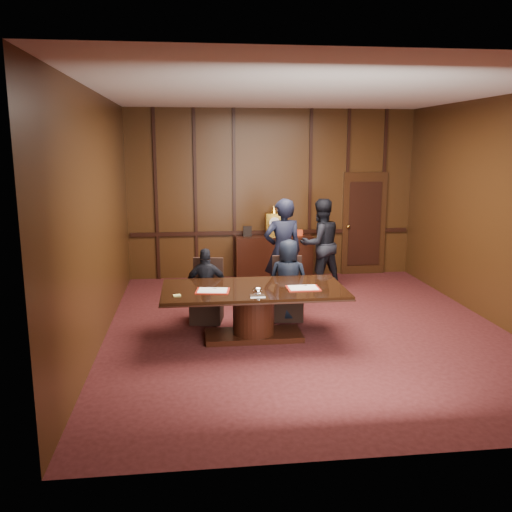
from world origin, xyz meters
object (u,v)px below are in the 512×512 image
at_px(sideboard, 274,256).
at_px(witness_left, 283,252).
at_px(conference_table, 254,304).
at_px(witness_right, 320,244).
at_px(signatory_left, 206,286).
at_px(signatory_right, 288,280).

relative_size(sideboard, witness_left, 0.86).
relative_size(conference_table, witness_right, 1.49).
xyz_separation_m(signatory_left, witness_left, (1.36, 0.89, 0.34)).
xyz_separation_m(conference_table, signatory_left, (-0.65, 0.80, 0.09)).
relative_size(conference_table, witness_left, 1.40).
xyz_separation_m(sideboard, conference_table, (-0.84, -3.56, 0.02)).
xyz_separation_m(sideboard, witness_left, (-0.13, -1.87, 0.45)).
bearing_deg(conference_table, witness_left, 67.22).
xyz_separation_m(signatory_left, witness_right, (2.27, 1.89, 0.28)).
distance_m(signatory_left, signatory_right, 1.30).
distance_m(signatory_right, witness_left, 0.94).
xyz_separation_m(sideboard, signatory_left, (-1.49, -2.76, 0.11)).
bearing_deg(witness_left, signatory_right, 79.59).
height_order(signatory_left, signatory_right, signatory_right).
distance_m(conference_table, witness_right, 3.16).
height_order(sideboard, signatory_left, sideboard).
bearing_deg(conference_table, sideboard, 76.74).
bearing_deg(witness_right, witness_left, 31.43).
relative_size(signatory_right, witness_left, 0.70).
relative_size(sideboard, conference_table, 0.61).
xyz_separation_m(conference_table, witness_left, (0.71, 1.69, 0.42)).
xyz_separation_m(signatory_right, witness_right, (0.97, 1.89, 0.22)).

